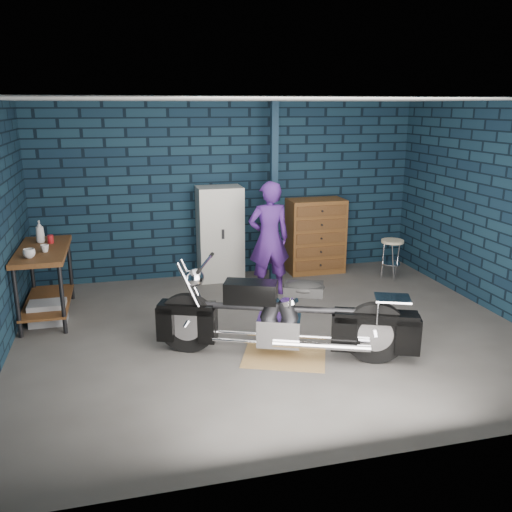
{
  "coord_description": "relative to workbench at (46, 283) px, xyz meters",
  "views": [
    {
      "loc": [
        -1.68,
        -5.8,
        2.65
      ],
      "look_at": [
        -0.14,
        0.3,
        0.89
      ],
      "focal_mm": 38.0,
      "sensor_mm": 36.0,
      "label": 1
    }
  ],
  "objects": [
    {
      "name": "support_post",
      "position": [
        3.23,
        0.73,
        0.9
      ],
      "size": [
        0.1,
        0.1,
        2.7
      ],
      "primitive_type": "cube",
      "color": "#112436",
      "rests_on": "ground"
    },
    {
      "name": "motorcycle",
      "position": [
        2.62,
        -1.87,
        0.07
      ],
      "size": [
        2.47,
        1.49,
        1.06
      ],
      "primitive_type": null,
      "rotation": [
        0.0,
        0.0,
        -0.38
      ],
      "color": "black",
      "rests_on": "ground"
    },
    {
      "name": "shop_stool",
      "position": [
        5.04,
        0.35,
        -0.14
      ],
      "size": [
        0.42,
        0.42,
        0.63
      ],
      "primitive_type": null,
      "rotation": [
        0.0,
        0.0,
        0.25
      ],
      "color": "beige",
      "rests_on": "ground"
    },
    {
      "name": "workbench",
      "position": [
        0.0,
        0.0,
        0.0
      ],
      "size": [
        0.6,
        1.4,
        0.91
      ],
      "primitive_type": "cube",
      "color": "brown",
      "rests_on": "ground"
    },
    {
      "name": "drip_mat",
      "position": [
        2.62,
        -1.87,
        -0.45
      ],
      "size": [
        1.07,
        0.94,
        0.01
      ],
      "primitive_type": "cube",
      "rotation": [
        0.0,
        0.0,
        -0.38
      ],
      "color": "brown",
      "rests_on": "ground"
    },
    {
      "name": "person",
      "position": [
        3.0,
        0.16,
        0.36
      ],
      "size": [
        0.6,
        0.4,
        1.64
      ],
      "primitive_type": "imported",
      "rotation": [
        0.0,
        0.0,
        3.13
      ],
      "color": "#48207A",
      "rests_on": "ground"
    },
    {
      "name": "cup_a",
      "position": [
        -0.09,
        -0.42,
        0.51
      ],
      "size": [
        0.16,
        0.16,
        0.11
      ],
      "primitive_type": "imported",
      "rotation": [
        0.0,
        0.0,
        -0.2
      ],
      "color": "beige",
      "rests_on": "workbench"
    },
    {
      "name": "storage_bin",
      "position": [
        0.02,
        -0.25,
        -0.32
      ],
      "size": [
        0.45,
        0.32,
        0.28
      ],
      "primitive_type": "cube",
      "color": "gray",
      "rests_on": "ground"
    },
    {
      "name": "mug_red",
      "position": [
        0.08,
        0.27,
        0.51
      ],
      "size": [
        0.1,
        0.1,
        0.11
      ],
      "primitive_type": "cylinder",
      "rotation": [
        0.0,
        0.0,
        0.28
      ],
      "color": "maroon",
      "rests_on": "workbench"
    },
    {
      "name": "locker",
      "position": [
        2.45,
        1.01,
        0.27
      ],
      "size": [
        0.68,
        0.48,
        1.45
      ],
      "primitive_type": "cube",
      "color": "beige",
      "rests_on": "ground"
    },
    {
      "name": "tool_chest",
      "position": [
        4.02,
        1.01,
        0.14
      ],
      "size": [
        0.9,
        0.5,
        1.2
      ],
      "primitive_type": "cube",
      "color": "brown",
      "rests_on": "ground"
    },
    {
      "name": "bottle",
      "position": [
        -0.05,
        0.34,
        0.6
      ],
      "size": [
        0.11,
        0.11,
        0.29
      ],
      "primitive_type": "imported",
      "rotation": [
        0.0,
        0.0,
        0.01
      ],
      "color": "gray",
      "rests_on": "workbench"
    },
    {
      "name": "room_walls",
      "position": [
        2.68,
        -0.66,
        1.45
      ],
      "size": [
        6.02,
        5.01,
        2.71
      ],
      "color": "black",
      "rests_on": "ground"
    },
    {
      "name": "cup_b",
      "position": [
        0.06,
        -0.18,
        0.5
      ],
      "size": [
        0.11,
        0.11,
        0.09
      ],
      "primitive_type": "imported",
      "rotation": [
        0.0,
        0.0,
        0.1
      ],
      "color": "beige",
      "rests_on": "workbench"
    },
    {
      "name": "ground",
      "position": [
        2.68,
        -1.22,
        -0.46
      ],
      "size": [
        6.0,
        6.0,
        0.0
      ],
      "primitive_type": "plane",
      "color": "#514F4C",
      "rests_on": "ground"
    }
  ]
}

